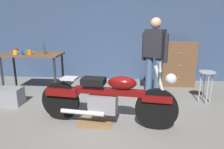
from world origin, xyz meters
TOP-DOWN VIEW (x-y plane):
  - ground_plane at (0.00, 0.00)m, footprint 12.00×12.00m
  - back_wall at (0.00, 2.80)m, footprint 8.00×0.12m
  - workbench at (-1.86, 1.43)m, footprint 1.30×0.64m
  - motorcycle at (-0.03, 0.04)m, footprint 2.18×0.61m
  - person_standing at (0.80, 1.32)m, footprint 0.50×0.39m
  - shop_stool at (1.82, 1.13)m, footprint 0.32×0.32m
  - wooden_dresser at (1.50, 2.30)m, footprint 0.80×0.47m
  - drip_tray at (-0.23, 0.05)m, footprint 0.56×0.40m
  - storage_bin at (-2.01, 0.68)m, footprint 0.44×0.32m
  - mug_orange_travel at (-1.84, 1.32)m, footprint 0.11×0.08m
  - mug_green_speckled at (-1.94, 1.41)m, footprint 0.11×0.08m
  - mug_blue_enamel at (-1.99, 1.22)m, footprint 0.12×0.09m
  - mug_yellow_tall at (-2.15, 1.29)m, footprint 0.12×0.09m
  - mug_red_diner at (-2.25, 1.50)m, footprint 0.12×0.09m
  - bottle at (-1.56, 1.39)m, footprint 0.06×0.06m

SIDE VIEW (x-z plane):
  - ground_plane at x=0.00m, z-range 0.00..0.00m
  - drip_tray at x=-0.23m, z-range 0.00..0.01m
  - storage_bin at x=-2.01m, z-range 0.00..0.34m
  - motorcycle at x=-0.03m, z-range -0.05..0.95m
  - shop_stool at x=1.82m, z-range 0.18..0.82m
  - wooden_dresser at x=1.50m, z-range 0.00..1.10m
  - workbench at x=-1.86m, z-range 0.34..1.24m
  - person_standing at x=0.80m, z-range 0.09..1.76m
  - mug_green_speckled at x=-1.94m, z-range 0.90..0.99m
  - mug_yellow_tall at x=-2.15m, z-range 0.90..0.99m
  - mug_blue_enamel at x=-1.99m, z-range 0.90..0.99m
  - mug_orange_travel at x=-1.84m, z-range 0.90..0.99m
  - mug_red_diner at x=-2.25m, z-range 0.90..1.01m
  - bottle at x=-1.56m, z-range 0.88..1.12m
  - back_wall at x=0.00m, z-range 0.00..3.10m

